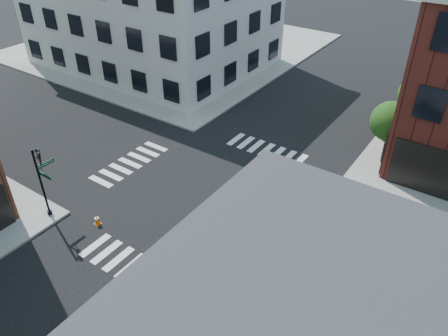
% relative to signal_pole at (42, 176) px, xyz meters
% --- Properties ---
extents(ground, '(120.00, 120.00, 0.00)m').
position_rel_signal_pole_xyz_m(ground, '(6.72, 6.68, -2.86)').
color(ground, black).
rests_on(ground, ground).
extents(sidewalk_nw, '(30.00, 30.00, 0.15)m').
position_rel_signal_pole_xyz_m(sidewalk_nw, '(-14.28, 27.68, -2.78)').
color(sidewalk_nw, gray).
rests_on(sidewalk_nw, ground).
extents(building_nw, '(22.00, 16.00, 11.00)m').
position_rel_signal_pole_xyz_m(building_nw, '(-12.28, 22.68, 2.64)').
color(building_nw, beige).
rests_on(building_nw, ground).
extents(tree_near, '(2.69, 2.69, 4.49)m').
position_rel_signal_pole_xyz_m(tree_near, '(14.28, 16.65, 0.30)').
color(tree_near, black).
rests_on(tree_near, ground).
extents(tree_far, '(2.43, 2.43, 4.07)m').
position_rel_signal_pole_xyz_m(tree_far, '(14.28, 22.65, 0.02)').
color(tree_far, black).
rests_on(tree_far, ground).
extents(signal_pole, '(1.29, 1.24, 4.60)m').
position_rel_signal_pole_xyz_m(signal_pole, '(0.00, 0.00, 0.00)').
color(signal_pole, black).
rests_on(signal_pole, ground).
extents(box_truck, '(9.37, 3.85, 4.14)m').
position_rel_signal_pole_xyz_m(box_truck, '(18.40, 1.75, -0.70)').
color(box_truck, silver).
rests_on(box_truck, ground).
extents(traffic_cone, '(0.38, 0.38, 0.65)m').
position_rel_signal_pole_xyz_m(traffic_cone, '(2.78, 0.98, -2.54)').
color(traffic_cone, '#E55B0A').
rests_on(traffic_cone, ground).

